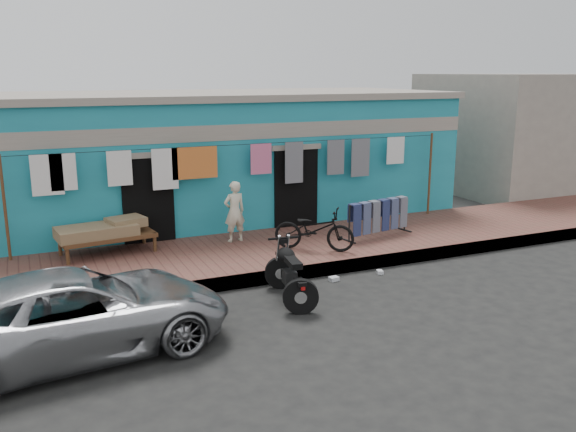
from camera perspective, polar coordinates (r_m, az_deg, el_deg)
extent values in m
plane|color=black|center=(10.40, 4.51, -8.52)|extent=(80.00, 80.00, 0.00)
cube|color=brown|center=(12.93, -1.79, -3.49)|extent=(28.00, 3.00, 0.25)
cube|color=gray|center=(11.66, 0.90, -5.37)|extent=(28.00, 0.10, 0.25)
cube|color=teal|center=(16.31, -7.15, 5.25)|extent=(12.00, 5.00, 3.20)
cube|color=#9E9384|center=(13.90, -4.31, 7.87)|extent=(12.00, 0.14, 0.35)
cube|color=#9E9384|center=(16.17, -7.32, 11.15)|extent=(12.20, 5.20, 0.16)
cube|color=black|center=(13.48, -12.92, 0.94)|extent=(1.10, 0.10, 2.10)
cube|color=black|center=(14.53, 0.74, 2.16)|extent=(1.10, 0.10, 2.10)
cube|color=#9E9384|center=(22.09, 21.53, 7.31)|extent=(6.00, 5.00, 3.80)
cylinder|color=brown|center=(12.99, -24.97, 0.68)|extent=(0.06, 0.06, 2.10)
cylinder|color=brown|center=(16.17, 13.13, 3.85)|extent=(0.06, 0.06, 2.10)
cylinder|color=black|center=(13.63, -3.85, 6.71)|extent=(10.00, 0.01, 0.01)
cube|color=silver|center=(12.89, -21.62, 3.59)|extent=(0.60, 0.02, 0.82)
cube|color=silver|center=(12.90, -20.29, 3.87)|extent=(0.50, 0.02, 0.74)
cube|color=silver|center=(13.00, -15.48, 4.32)|extent=(0.50, 0.02, 0.73)
cube|color=silver|center=(13.18, -11.43, 4.33)|extent=(0.55, 0.02, 0.88)
cube|color=#CC4C26|center=(13.32, -8.71, 4.94)|extent=(1.00, 0.02, 0.69)
cube|color=#D1618A|center=(13.79, -2.53, 5.36)|extent=(0.50, 0.02, 0.69)
cube|color=slate|center=(14.13, 0.57, 5.01)|extent=(0.45, 0.02, 0.96)
cube|color=slate|center=(14.60, 4.48, 5.50)|extent=(0.45, 0.02, 0.83)
cube|color=slate|center=(14.94, 6.80, 5.45)|extent=(0.50, 0.02, 0.92)
cube|color=silver|center=(15.45, 10.03, 6.07)|extent=(0.50, 0.02, 0.67)
imported|color=#A6A6AB|center=(9.05, -19.21, -8.49)|extent=(4.59, 2.52, 1.23)
imported|color=beige|center=(13.24, -5.03, 0.42)|extent=(0.51, 0.37, 1.34)
imported|color=black|center=(12.59, 2.47, -0.82)|extent=(1.67, 1.49, 1.08)
cube|color=silver|center=(11.65, 4.31, -5.88)|extent=(0.19, 0.16, 0.08)
cube|color=silver|center=(12.14, 8.59, -5.21)|extent=(0.14, 0.16, 0.07)
cube|color=silver|center=(10.93, 0.96, -7.19)|extent=(0.17, 0.20, 0.07)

